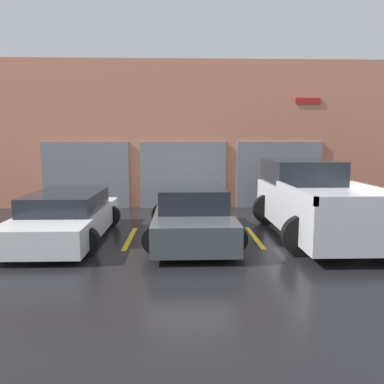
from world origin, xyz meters
name	(u,v)px	position (x,y,z in m)	size (l,w,h in m)	color
ground_plane	(191,225)	(0.00, 0.00, 0.00)	(28.00, 28.00, 0.00)	black
shophouse_building	(188,136)	(-0.01, 3.29, 2.60)	(15.56, 0.68, 5.30)	#D17A5B
pickup_truck	(314,201)	(3.15, -1.13, 0.89)	(2.64, 5.05, 1.88)	silver
sedan_white	(66,217)	(-3.15, -1.37, 0.55)	(2.23, 4.42, 1.16)	white
sedan_side	(193,213)	(0.00, -1.37, 0.62)	(2.26, 4.51, 1.31)	#474C51
parking_stripe_far_left	(3,239)	(-4.72, -1.40, 0.00)	(0.12, 2.20, 0.01)	gold
parking_stripe_left	(130,238)	(-1.57, -1.40, 0.00)	(0.12, 2.20, 0.01)	gold
parking_stripe_centre	(255,237)	(1.57, -1.40, 0.00)	(0.12, 2.20, 0.01)	gold
parking_stripe_right	(377,236)	(4.72, -1.40, 0.00)	(0.12, 2.20, 0.01)	gold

